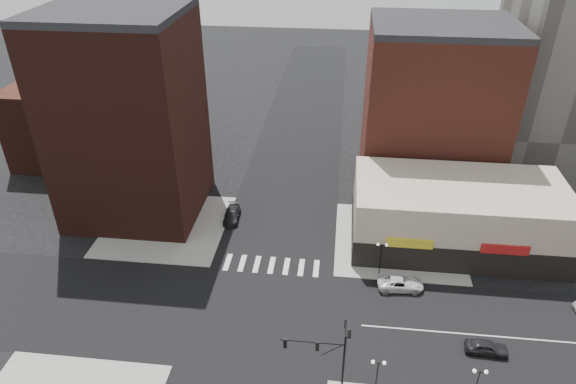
{
  "coord_description": "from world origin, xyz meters",
  "views": [
    {
      "loc": [
        6.89,
        -37.03,
        37.35
      ],
      "look_at": [
        1.99,
        6.4,
        11.0
      ],
      "focal_mm": 32.0,
      "sensor_mm": 36.0,
      "label": 1
    }
  ],
  "objects_px": {
    "traffic_signal": "(333,349)",
    "street_lamp_se_b": "(478,378)",
    "dark_sedan_east": "(487,347)",
    "street_lamp_se_a": "(378,369)",
    "white_suv": "(400,283)",
    "dark_sedan_north": "(232,215)",
    "street_lamp_ne": "(382,251)"
  },
  "relations": [
    {
      "from": "traffic_signal",
      "to": "street_lamp_ne",
      "type": "bearing_deg",
      "value": 73.25
    },
    {
      "from": "street_lamp_se_a",
      "to": "street_lamp_se_b",
      "type": "relative_size",
      "value": 1.0
    },
    {
      "from": "traffic_signal",
      "to": "dark_sedan_east",
      "type": "bearing_deg",
      "value": 22.03
    },
    {
      "from": "street_lamp_ne",
      "to": "street_lamp_se_b",
      "type": "bearing_deg",
      "value": -66.37
    },
    {
      "from": "street_lamp_se_a",
      "to": "street_lamp_se_b",
      "type": "bearing_deg",
      "value": 0.0
    },
    {
      "from": "street_lamp_se_a",
      "to": "white_suv",
      "type": "height_order",
      "value": "street_lamp_se_a"
    },
    {
      "from": "white_suv",
      "to": "traffic_signal",
      "type": "bearing_deg",
      "value": 148.74
    },
    {
      "from": "street_lamp_se_b",
      "to": "dark_sedan_east",
      "type": "xyz_separation_m",
      "value": [
        2.4,
        5.9,
        -2.63
      ]
    },
    {
      "from": "street_lamp_se_b",
      "to": "white_suv",
      "type": "xyz_separation_m",
      "value": [
        -4.85,
        13.95,
        -2.61
      ]
    },
    {
      "from": "street_lamp_ne",
      "to": "dark_sedan_north",
      "type": "bearing_deg",
      "value": 154.16
    },
    {
      "from": "traffic_signal",
      "to": "street_lamp_se_a",
      "type": "height_order",
      "value": "traffic_signal"
    },
    {
      "from": "white_suv",
      "to": "street_lamp_ne",
      "type": "bearing_deg",
      "value": 41.71
    },
    {
      "from": "street_lamp_se_a",
      "to": "dark_sedan_north",
      "type": "relative_size",
      "value": 0.91
    },
    {
      "from": "traffic_signal",
      "to": "street_lamp_se_b",
      "type": "bearing_deg",
      "value": -0.82
    },
    {
      "from": "street_lamp_ne",
      "to": "dark_sedan_east",
      "type": "relative_size",
      "value": 1.07
    },
    {
      "from": "traffic_signal",
      "to": "street_lamp_ne",
      "type": "height_order",
      "value": "traffic_signal"
    },
    {
      "from": "traffic_signal",
      "to": "white_suv",
      "type": "height_order",
      "value": "traffic_signal"
    },
    {
      "from": "dark_sedan_north",
      "to": "white_suv",
      "type": "bearing_deg",
      "value": -31.18
    },
    {
      "from": "white_suv",
      "to": "street_lamp_se_a",
      "type": "bearing_deg",
      "value": 162.66
    },
    {
      "from": "street_lamp_se_a",
      "to": "white_suv",
      "type": "distance_m",
      "value": 14.53
    },
    {
      "from": "traffic_signal",
      "to": "street_lamp_se_b",
      "type": "distance_m",
      "value": 11.88
    },
    {
      "from": "street_lamp_ne",
      "to": "dark_sedan_north",
      "type": "relative_size",
      "value": 0.91
    },
    {
      "from": "traffic_signal",
      "to": "street_lamp_se_a",
      "type": "distance_m",
      "value": 4.12
    },
    {
      "from": "street_lamp_se_a",
      "to": "street_lamp_ne",
      "type": "xyz_separation_m",
      "value": [
        1.0,
        16.0,
        0.0
      ]
    },
    {
      "from": "street_lamp_ne",
      "to": "dark_sedan_east",
      "type": "bearing_deg",
      "value": -47.05
    },
    {
      "from": "street_lamp_ne",
      "to": "dark_sedan_east",
      "type": "height_order",
      "value": "street_lamp_ne"
    },
    {
      "from": "dark_sedan_north",
      "to": "street_lamp_ne",
      "type": "bearing_deg",
      "value": -28.95
    },
    {
      "from": "street_lamp_ne",
      "to": "street_lamp_se_a",
      "type": "bearing_deg",
      "value": -93.58
    },
    {
      "from": "street_lamp_se_b",
      "to": "dark_sedan_north",
      "type": "distance_m",
      "value": 35.78
    },
    {
      "from": "traffic_signal",
      "to": "dark_sedan_north",
      "type": "relative_size",
      "value": 1.7
    },
    {
      "from": "street_lamp_se_b",
      "to": "dark_sedan_east",
      "type": "height_order",
      "value": "street_lamp_se_b"
    },
    {
      "from": "white_suv",
      "to": "dark_sedan_north",
      "type": "distance_m",
      "value": 23.4
    }
  ]
}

